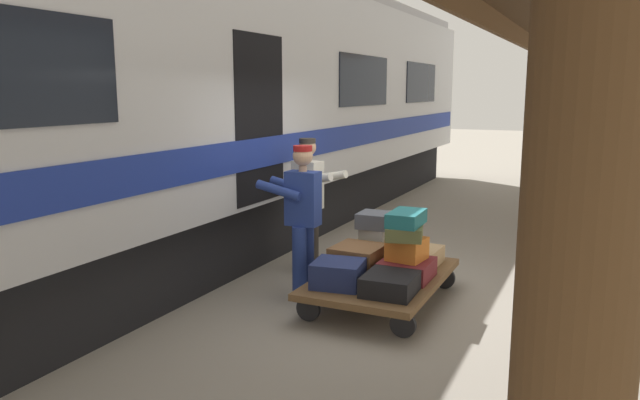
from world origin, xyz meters
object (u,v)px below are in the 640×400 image
Objects in this scene: suitcase_brown_leather at (358,259)px; suitcase_slate_roller at (378,220)px; porter_in_overalls at (301,216)px; porter_by_door at (309,200)px; suitcase_yellow_case at (375,250)px; suitcase_teal_softside at (406,218)px; suitcase_tan_vintage at (421,257)px; suitcase_gray_aluminum at (377,234)px; suitcase_olive_duffel at (404,232)px; suitcase_orange_carryall at (407,249)px; train_car at (160,108)px; luggage_cart at (382,279)px; suitcase_black_hardshell at (390,284)px; suitcase_maroon_trunk at (407,269)px; suitcase_navy_fabric at (338,274)px.

suitcase_slate_roller is at bearing -93.55° from suitcase_brown_leather.
porter_in_overalls is 0.98m from porter_by_door.
suitcase_yellow_case is at bearing -90.00° from suitcase_brown_leather.
suitcase_teal_softside is at bearing 153.64° from porter_by_door.
suitcase_tan_vintage is 0.57m from suitcase_gray_aluminum.
suitcase_olive_duffel is 0.27× the size of porter_by_door.
suitcase_orange_carryall is (0.01, 0.53, 0.22)m from suitcase_tan_vintage.
porter_in_overalls is at bearing 12.74° from suitcase_brown_leather.
train_car is 11.64× the size of porter_by_door.
suitcase_black_hardshell reaches higher than luggage_cart.
suitcase_teal_softside is at bearing -107.66° from suitcase_olive_duffel.
suitcase_black_hardshell is 0.68m from suitcase_olive_duffel.
suitcase_orange_carryall is at bearing 135.58° from suitcase_slate_roller.
suitcase_tan_vintage is 0.35× the size of porter_by_door.
suitcase_orange_carryall is at bearing 135.17° from suitcase_gray_aluminum.
luggage_cart is 0.31m from suitcase_maroon_trunk.
suitcase_gray_aluminum is at bearing -47.76° from suitcase_olive_duffel.
suitcase_orange_carryall is 0.85× the size of suitcase_slate_roller.
suitcase_teal_softside is (-0.53, -0.02, 0.50)m from suitcase_brown_leather.
luggage_cart is at bearing 115.04° from suitcase_slate_roller.
suitcase_teal_softside is at bearing 2.44° from suitcase_orange_carryall.
suitcase_brown_leather reaches higher than suitcase_yellow_case.
suitcase_teal_softside reaches higher than luggage_cart.
porter_by_door is at bearing -8.22° from suitcase_tan_vintage.
suitcase_olive_duffel reaches higher than suitcase_tan_vintage.
train_car reaches higher than suitcase_yellow_case.
suitcase_orange_carryall is 0.71× the size of suitcase_teal_softside.
luggage_cart is 0.63m from suitcase_black_hardshell.
suitcase_orange_carryall reaches higher than suitcase_gray_aluminum.
suitcase_black_hardshell is 1.04× the size of suitcase_teal_softside.
suitcase_navy_fabric is at bearing 46.25° from suitcase_orange_carryall.
train_car is at bearing -4.96° from suitcase_teal_softside.
suitcase_brown_leather is 0.79m from porter_in_overalls.
suitcase_teal_softside is at bearing 135.28° from suitcase_yellow_case.
porter_by_door is (1.53, -0.75, 0.29)m from suitcase_orange_carryall.
suitcase_olive_duffel is at bearing 179.32° from suitcase_brown_leather.
suitcase_brown_leather is 0.32× the size of porter_by_door.
suitcase_slate_roller is at bearing -47.41° from suitcase_olive_duffel.
suitcase_black_hardshell is 0.56m from suitcase_navy_fabric.
suitcase_navy_fabric is 0.29× the size of porter_by_door.
luggage_cart is 4.05× the size of suitcase_navy_fabric.
suitcase_yellow_case is at bearing -63.06° from suitcase_black_hardshell.
luggage_cart is 1.17× the size of porter_by_door.
porter_in_overalls is at bearing 6.70° from suitcase_olive_duffel.
train_car reaches higher than suitcase_orange_carryall.
suitcase_teal_softside is at bearing 87.18° from suitcase_tan_vintage.
suitcase_olive_duffel is at bearing 132.24° from suitcase_gray_aluminum.
suitcase_tan_vintage is 1.61× the size of suitcase_gray_aluminum.
suitcase_slate_roller is at bearing -44.42° from suitcase_orange_carryall.
train_car reaches higher than suitcase_black_hardshell.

